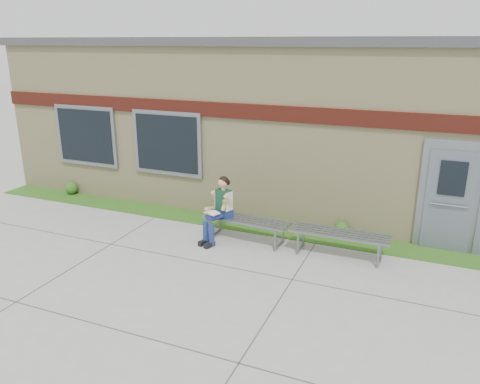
% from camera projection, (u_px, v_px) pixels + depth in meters
% --- Properties ---
extents(ground, '(80.00, 80.00, 0.00)m').
position_uv_depth(ground, '(231.00, 282.00, 8.38)').
color(ground, '#9E9E99').
rests_on(ground, ground).
extents(grass_strip, '(16.00, 0.80, 0.02)m').
position_uv_depth(grass_strip, '(276.00, 230.00, 10.66)').
color(grass_strip, '#1B5416').
rests_on(grass_strip, ground).
extents(school_building, '(16.20, 6.22, 4.20)m').
position_uv_depth(school_building, '(317.00, 117.00, 12.99)').
color(school_building, beige).
rests_on(school_building, ground).
extents(bench_left, '(1.94, 0.66, 0.50)m').
position_uv_depth(bench_left, '(246.00, 224.00, 10.01)').
color(bench_left, slate).
rests_on(bench_left, ground).
extents(bench_right, '(1.97, 0.56, 0.51)m').
position_uv_depth(bench_right, '(339.00, 238.00, 9.27)').
color(bench_right, slate).
rests_on(bench_right, ground).
extents(girl, '(0.58, 0.87, 1.41)m').
position_uv_depth(girl, '(219.00, 208.00, 9.91)').
color(girl, navy).
rests_on(girl, ground).
extents(shrub_west, '(0.34, 0.34, 0.34)m').
position_uv_depth(shrub_west, '(71.00, 188.00, 13.07)').
color(shrub_west, '#1B5416').
rests_on(shrub_west, grass_strip).
extents(shrub_mid, '(0.35, 0.35, 0.35)m').
position_uv_depth(shrub_mid, '(218.00, 209.00, 11.41)').
color(shrub_mid, '#1B5416').
rests_on(shrub_mid, grass_strip).
extents(shrub_east, '(0.31, 0.31, 0.31)m').
position_uv_depth(shrub_east, '(342.00, 228.00, 10.31)').
color(shrub_east, '#1B5416').
rests_on(shrub_east, grass_strip).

